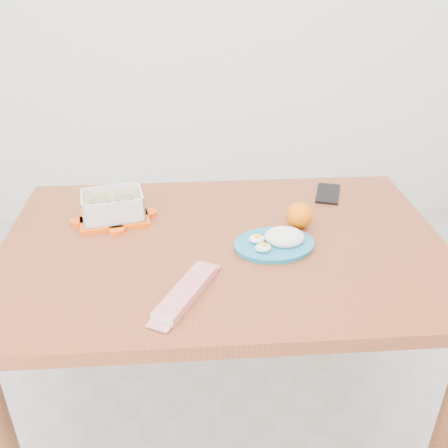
{
  "coord_description": "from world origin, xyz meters",
  "views": [
    {
      "loc": [
        -0.15,
        -1.04,
        1.5
      ],
      "look_at": [
        -0.08,
        0.19,
        0.81
      ],
      "focal_mm": 40.0,
      "sensor_mm": 36.0,
      "label": 1
    }
  ],
  "objects": [
    {
      "name": "dining_table",
      "position": [
        -0.08,
        0.19,
        0.66
      ],
      "size": [
        1.29,
        0.88,
        0.75
      ],
      "rotation": [
        0.0,
        0.0,
        0.02
      ],
      "color": "brown",
      "rests_on": "ground"
    },
    {
      "name": "food_container",
      "position": [
        -0.42,
        0.35,
        0.79
      ],
      "size": [
        0.24,
        0.2,
        0.09
      ],
      "rotation": [
        0.0,
        0.0,
        0.21
      ],
      "color": "#FF5007",
      "rests_on": "dining_table"
    },
    {
      "name": "orange_fruit",
      "position": [
        0.15,
        0.26,
        0.79
      ],
      "size": [
        0.08,
        0.08,
        0.08
      ],
      "primitive_type": "sphere",
      "color": "#FF6905",
      "rests_on": "dining_table"
    },
    {
      "name": "smartphone",
      "position": [
        0.29,
        0.48,
        0.75
      ],
      "size": [
        0.12,
        0.17,
        0.01
      ],
      "primitive_type": "cube",
      "rotation": [
        0.0,
        0.0,
        -0.3
      ],
      "color": "black",
      "rests_on": "dining_table"
    },
    {
      "name": "candy_bar",
      "position": [
        -0.19,
        -0.06,
        0.76
      ],
      "size": [
        0.16,
        0.24,
        0.02
      ],
      "primitive_type": "cube",
      "rotation": [
        0.0,
        0.0,
        1.09
      ],
      "color": "red",
      "rests_on": "dining_table"
    },
    {
      "name": "rice_plate",
      "position": [
        0.07,
        0.16,
        0.77
      ],
      "size": [
        0.26,
        0.26,
        0.06
      ],
      "rotation": [
        0.0,
        0.0,
        0.15
      ],
      "color": "teal",
      "rests_on": "dining_table"
    }
  ]
}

